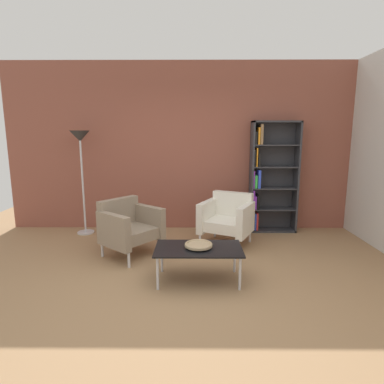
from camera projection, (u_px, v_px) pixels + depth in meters
The scene contains 8 objects.
ground_plane at pixel (187, 292), 3.43m from camera, with size 8.32×8.32×0.00m, color #9E7751.
brick_back_panel at pixel (190, 147), 5.59m from camera, with size 6.40×0.12×2.90m, color brown.
bookshelf_tall at pixel (269, 177), 5.46m from camera, with size 0.80×0.30×1.90m.
coffee_table_low at pixel (199, 250), 3.65m from camera, with size 1.00×0.56×0.40m.
decorative_bowl at pixel (199, 245), 3.64m from camera, with size 0.32×0.32×0.05m.
armchair_corner_red at pixel (129, 226), 4.44m from camera, with size 0.94×0.95×0.78m.
armchair_near_window at pixel (227, 218), 4.88m from camera, with size 0.92×0.89×0.78m.
floor_lamp_torchiere at pixel (81, 149), 5.21m from camera, with size 0.32×0.32×1.74m.
Camera 1 is at (0.08, -3.18, 1.69)m, focal length 29.66 mm.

